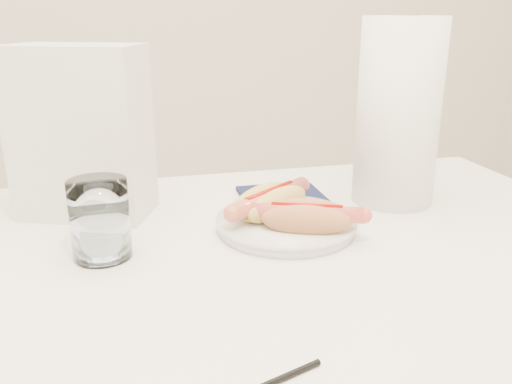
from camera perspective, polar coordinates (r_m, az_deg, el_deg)
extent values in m
cube|color=white|center=(0.68, -3.25, -9.40)|extent=(1.20, 0.80, 0.04)
cylinder|color=silver|center=(1.33, 18.20, -13.88)|extent=(0.04, 0.04, 0.71)
cylinder|color=silver|center=(0.78, 3.24, -3.60)|extent=(0.24, 0.24, 0.02)
ellipsoid|color=#DBB757|center=(0.77, 2.37, -1.27)|extent=(0.13, 0.11, 0.05)
ellipsoid|color=#DBB757|center=(0.79, 0.61, -0.80)|extent=(0.13, 0.11, 0.05)
ellipsoid|color=#DBB757|center=(0.78, 1.48, -1.75)|extent=(0.13, 0.11, 0.02)
cylinder|color=#C95E46|center=(0.78, 1.49, -0.64)|extent=(0.15, 0.12, 0.02)
cylinder|color=#990A05|center=(0.77, 1.49, 0.09)|extent=(0.09, 0.07, 0.01)
ellipsoid|color=#BD7749|center=(0.72, 5.37, -3.02)|extent=(0.13, 0.07, 0.04)
ellipsoid|color=#BD7749|center=(0.74, 5.47, -2.23)|extent=(0.13, 0.07, 0.04)
ellipsoid|color=#BD7749|center=(0.73, 5.40, -3.32)|extent=(0.12, 0.08, 0.02)
cylinder|color=#D6554B|center=(0.73, 5.44, -2.23)|extent=(0.15, 0.08, 0.02)
cylinder|color=#990A05|center=(0.73, 5.46, -1.52)|extent=(0.09, 0.04, 0.01)
cylinder|color=white|center=(0.71, -16.35, -2.83)|extent=(0.07, 0.07, 0.10)
cube|color=silver|center=(0.85, -18.18, 6.03)|extent=(0.22, 0.17, 0.26)
cube|color=#111738|center=(0.90, 2.91, -0.57)|extent=(0.14, 0.14, 0.01)
cylinder|color=white|center=(0.89, 14.97, 8.16)|extent=(0.14, 0.14, 0.30)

